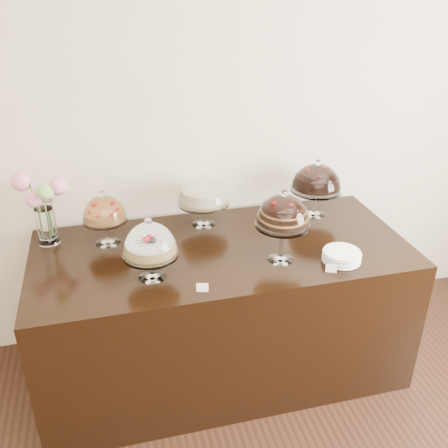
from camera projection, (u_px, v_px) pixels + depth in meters
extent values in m
cube|color=beige|center=(219.00, 121.00, 3.16)|extent=(5.00, 0.04, 3.00)
cube|color=black|center=(222.00, 309.00, 3.14)|extent=(2.20, 1.00, 0.90)
cone|color=white|center=(152.00, 275.00, 2.65)|extent=(0.15, 0.15, 0.02)
cylinder|color=white|center=(152.00, 264.00, 2.62)|extent=(0.03, 0.03, 0.11)
cylinder|color=white|center=(151.00, 254.00, 2.59)|extent=(0.29, 0.29, 0.01)
cylinder|color=tan|center=(150.00, 249.00, 2.57)|extent=(0.23, 0.23, 0.06)
sphere|color=#B50E12|center=(161.00, 239.00, 2.59)|extent=(0.02, 0.02, 0.02)
sphere|color=#B50E12|center=(140.00, 239.00, 2.58)|extent=(0.02, 0.02, 0.02)
sphere|color=#B50E12|center=(148.00, 248.00, 2.50)|extent=(0.02, 0.02, 0.02)
sphere|color=white|center=(148.00, 221.00, 2.50)|extent=(0.04, 0.04, 0.04)
cone|color=white|center=(281.00, 257.00, 2.81)|extent=(0.15, 0.15, 0.02)
cylinder|color=white|center=(282.00, 241.00, 2.76)|extent=(0.03, 0.03, 0.19)
cylinder|color=white|center=(283.00, 225.00, 2.71)|extent=(0.30, 0.30, 0.01)
cylinder|color=black|center=(283.00, 214.00, 2.68)|extent=(0.22, 0.22, 0.11)
sphere|color=#B50E12|center=(293.00, 201.00, 2.68)|extent=(0.02, 0.02, 0.02)
sphere|color=#B50E12|center=(277.00, 199.00, 2.70)|extent=(0.02, 0.02, 0.02)
sphere|color=#B50E12|center=(274.00, 206.00, 2.63)|extent=(0.02, 0.02, 0.02)
sphere|color=#B50E12|center=(291.00, 208.00, 2.61)|extent=(0.02, 0.02, 0.02)
sphere|color=white|center=(284.00, 193.00, 2.63)|extent=(0.04, 0.04, 0.04)
cone|color=white|center=(204.00, 222.00, 3.19)|extent=(0.15, 0.15, 0.02)
cylinder|color=white|center=(203.00, 212.00, 3.16)|extent=(0.03, 0.03, 0.12)
cylinder|color=white|center=(203.00, 202.00, 3.13)|extent=(0.33, 0.33, 0.01)
cylinder|color=#FDF0C4|center=(203.00, 196.00, 3.11)|extent=(0.26, 0.26, 0.08)
sphere|color=white|center=(203.00, 178.00, 3.05)|extent=(0.04, 0.04, 0.04)
cone|color=white|center=(314.00, 213.00, 3.32)|extent=(0.15, 0.15, 0.02)
cylinder|color=white|center=(315.00, 201.00, 3.28)|extent=(0.03, 0.03, 0.15)
cylinder|color=white|center=(316.00, 189.00, 3.24)|extent=(0.33, 0.33, 0.01)
cylinder|color=black|center=(316.00, 182.00, 3.22)|extent=(0.28, 0.28, 0.09)
sphere|color=#B50E12|center=(326.00, 172.00, 3.23)|extent=(0.02, 0.02, 0.02)
sphere|color=#B50E12|center=(306.00, 173.00, 3.23)|extent=(0.02, 0.02, 0.02)
sphere|color=#B50E12|center=(319.00, 179.00, 3.13)|extent=(0.02, 0.02, 0.02)
sphere|color=white|center=(318.00, 162.00, 3.16)|extent=(0.04, 0.04, 0.04)
cone|color=white|center=(108.00, 241.00, 2.98)|extent=(0.15, 0.15, 0.02)
cylinder|color=white|center=(106.00, 230.00, 2.94)|extent=(0.03, 0.03, 0.12)
cylinder|color=white|center=(105.00, 220.00, 2.91)|extent=(0.26, 0.26, 0.01)
cylinder|color=#AF6E33|center=(105.00, 216.00, 2.90)|extent=(0.21, 0.21, 0.04)
sphere|color=#B50E12|center=(114.00, 209.00, 2.91)|extent=(0.02, 0.02, 0.02)
sphere|color=#B50E12|center=(106.00, 207.00, 2.94)|extent=(0.02, 0.02, 0.02)
sphere|color=#B50E12|center=(97.00, 209.00, 2.91)|extent=(0.02, 0.02, 0.02)
sphere|color=#B50E12|center=(95.00, 214.00, 2.86)|extent=(0.02, 0.02, 0.02)
sphere|color=#B50E12|center=(102.00, 216.00, 2.84)|extent=(0.02, 0.02, 0.02)
sphere|color=#B50E12|center=(112.00, 213.00, 2.86)|extent=(0.02, 0.02, 0.02)
sphere|color=white|center=(102.00, 194.00, 2.84)|extent=(0.04, 0.04, 0.04)
cylinder|color=white|center=(47.00, 226.00, 2.94)|extent=(0.11, 0.11, 0.22)
cylinder|color=#476B2D|center=(53.00, 212.00, 2.92)|extent=(0.01, 0.01, 0.31)
sphere|color=pink|center=(58.00, 186.00, 2.86)|extent=(0.10, 0.10, 0.10)
cylinder|color=#476B2D|center=(47.00, 216.00, 2.94)|extent=(0.01, 0.01, 0.25)
sphere|color=pink|center=(46.00, 195.00, 2.91)|extent=(0.10, 0.10, 0.10)
cylinder|color=#476B2D|center=(35.00, 210.00, 2.91)|extent=(0.01, 0.01, 0.33)
sphere|color=pink|center=(21.00, 182.00, 2.85)|extent=(0.11, 0.11, 0.11)
cylinder|color=#476B2D|center=(41.00, 218.00, 2.90)|extent=(0.01, 0.01, 0.25)
sphere|color=pink|center=(33.00, 200.00, 2.82)|extent=(0.09, 0.09, 0.09)
cylinder|color=#476B2D|center=(47.00, 215.00, 2.86)|extent=(0.01, 0.01, 0.32)
sphere|color=#7AA952|center=(45.00, 192.00, 2.75)|extent=(0.09, 0.09, 0.09)
cylinder|color=white|center=(341.00, 260.00, 2.80)|extent=(0.21, 0.21, 0.01)
cylinder|color=white|center=(341.00, 259.00, 2.79)|extent=(0.20, 0.20, 0.01)
cylinder|color=white|center=(342.00, 257.00, 2.79)|extent=(0.21, 0.21, 0.01)
cylinder|color=white|center=(342.00, 255.00, 2.78)|extent=(0.20, 0.20, 0.01)
cylinder|color=white|center=(342.00, 253.00, 2.78)|extent=(0.21, 0.21, 0.01)
cylinder|color=white|center=(342.00, 252.00, 2.77)|extent=(0.20, 0.20, 0.01)
cube|color=white|center=(202.00, 288.00, 2.52)|extent=(0.06, 0.03, 0.04)
cube|color=white|center=(331.00, 268.00, 2.69)|extent=(0.06, 0.04, 0.04)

